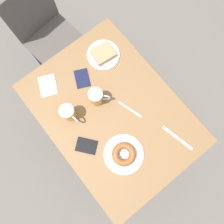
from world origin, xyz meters
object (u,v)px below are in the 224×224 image
object	(u,v)px
passport_far_edge	(86,146)
plate_with_cake	(103,54)
knife	(177,138)
chair	(44,29)
napkin_folded	(48,86)
beer_mug_left	(69,113)
fork	(130,109)
plate_with_donut	(124,154)
beer_mug_center	(97,97)
passport_near_edge	(82,78)

from	to	relation	value
passport_far_edge	plate_with_cake	bearing A→B (deg)	42.00
knife	chair	bearing A→B (deg)	98.52
napkin_folded	passport_far_edge	distance (m)	0.47
napkin_folded	knife	world-z (taller)	napkin_folded
plate_with_cake	knife	world-z (taller)	plate_with_cake
beer_mug_left	fork	size ratio (longest dim) A/B	0.80
napkin_folded	fork	xyz separation A→B (m)	(0.32, -0.46, -0.00)
plate_with_donut	passport_far_edge	bearing A→B (deg)	128.74
beer_mug_center	knife	distance (m)	0.56
plate_with_cake	beer_mug_left	bearing A→B (deg)	-154.94
chair	beer_mug_center	xyz separation A→B (m)	(-0.05, -0.76, 0.25)
chair	knife	distance (m)	1.30
napkin_folded	passport_near_edge	size ratio (longest dim) A/B	1.13
plate_with_donut	beer_mug_center	size ratio (longest dim) A/B	1.83
plate_with_donut	beer_mug_left	xyz separation A→B (m)	(-0.11, 0.40, 0.05)
plate_with_donut	knife	size ratio (longest dim) A/B	1.09
passport_near_edge	passport_far_edge	size ratio (longest dim) A/B	0.99
plate_with_cake	passport_far_edge	size ratio (longest dim) A/B	1.42
fork	napkin_folded	bearing A→B (deg)	124.83
plate_with_donut	knife	xyz separation A→B (m)	(0.32, -0.13, -0.02)
chair	knife	world-z (taller)	chair
plate_with_cake	fork	xyz separation A→B (m)	(-0.10, -0.40, -0.02)
napkin_folded	plate_with_donut	bearing A→B (deg)	-80.58
chair	fork	size ratio (longest dim) A/B	5.36
beer_mug_center	fork	world-z (taller)	beer_mug_center
napkin_folded	passport_far_edge	size ratio (longest dim) A/B	1.11
napkin_folded	fork	size ratio (longest dim) A/B	1.02
plate_with_cake	beer_mug_left	distance (m)	0.46
chair	beer_mug_center	size ratio (longest dim) A/B	6.73
plate_with_donut	knife	bearing A→B (deg)	-22.08
chair	napkin_folded	bearing A→B (deg)	-122.84
fork	passport_near_edge	world-z (taller)	passport_near_edge
beer_mug_center	fork	xyz separation A→B (m)	(0.12, -0.18, -0.07)
plate_with_donut	passport_far_edge	size ratio (longest dim) A/B	1.59
chair	plate_with_cake	bearing A→B (deg)	-78.79
fork	passport_far_edge	bearing A→B (deg)	-178.36
beer_mug_left	passport_near_edge	size ratio (longest dim) A/B	0.88
napkin_folded	beer_mug_center	bearing A→B (deg)	-55.05
beer_mug_left	napkin_folded	world-z (taller)	beer_mug_left
chair	plate_with_cake	size ratio (longest dim) A/B	4.12
chair	beer_mug_left	bearing A→B (deg)	-114.57
fork	passport_near_edge	distance (m)	0.37
knife	beer_mug_center	bearing A→B (deg)	115.32
napkin_folded	passport_far_edge	world-z (taller)	passport_far_edge
beer_mug_center	knife	xyz separation A→B (m)	(0.24, -0.50, -0.07)
chair	beer_mug_left	world-z (taller)	chair
passport_near_edge	passport_far_edge	bearing A→B (deg)	-123.56
napkin_folded	chair	bearing A→B (deg)	63.67
plate_with_donut	napkin_folded	xyz separation A→B (m)	(-0.11, 0.65, -0.02)
chair	passport_far_edge	xyz separation A→B (m)	(-0.28, -0.95, 0.19)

